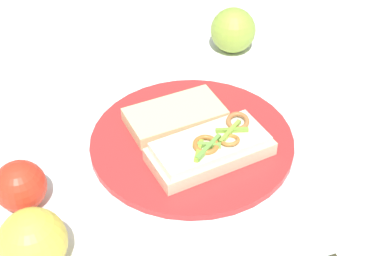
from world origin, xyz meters
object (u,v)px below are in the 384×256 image
(sandwich, at_px, (209,149))
(apple_2, at_px, (33,242))
(plate, at_px, (192,141))
(apple_1, at_px, (233,30))
(apple_0, at_px, (20,186))
(bread_slice_side, at_px, (177,115))

(sandwich, relative_size, apple_2, 2.23)
(apple_2, bearing_deg, plate, 17.26)
(sandwich, relative_size, apple_1, 2.18)
(apple_1, bearing_deg, sandwich, -131.80)
(plate, bearing_deg, apple_2, -162.74)
(apple_1, distance_m, apple_2, 0.55)
(sandwich, height_order, apple_0, apple_0)
(sandwich, distance_m, apple_0, 0.26)
(apple_1, bearing_deg, apple_2, -150.69)
(apple_1, bearing_deg, apple_0, -160.02)
(plate, distance_m, apple_1, 0.28)
(plate, height_order, apple_2, apple_2)
(bread_slice_side, relative_size, apple_2, 1.82)
(apple_0, distance_m, apple_2, 0.10)
(apple_0, xyz_separation_m, apple_1, (0.46, 0.17, 0.01))
(sandwich, bearing_deg, apple_2, 11.74)
(sandwich, distance_m, apple_2, 0.27)
(bread_slice_side, height_order, apple_2, apple_2)
(plate, xyz_separation_m, sandwich, (-0.00, -0.05, 0.02))
(sandwich, xyz_separation_m, apple_0, (-0.25, 0.07, 0.01))
(plate, height_order, apple_0, apple_0)
(plate, height_order, sandwich, sandwich)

